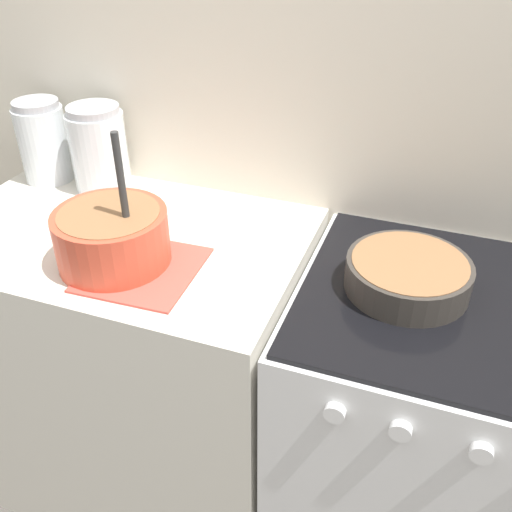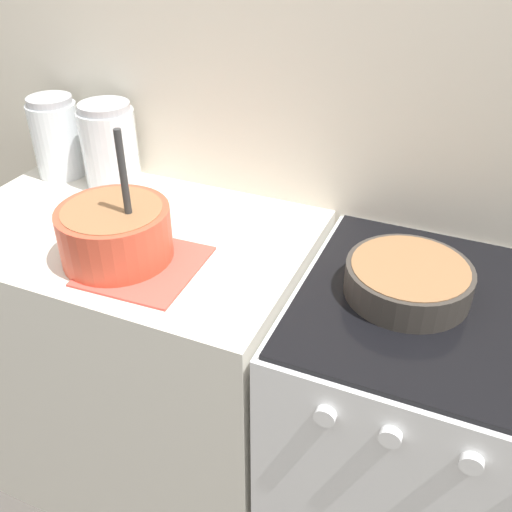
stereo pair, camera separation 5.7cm
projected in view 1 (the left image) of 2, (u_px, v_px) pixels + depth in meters
The scene contains 8 objects.
wall_back at pixel (339, 103), 1.38m from camera, with size 4.83×0.05×2.40m.
countertop_cabinet at pixel (140, 368), 1.66m from camera, with size 0.91×0.59×0.92m.
stove at pixel (424, 447), 1.43m from camera, with size 0.68×0.61×0.92m.
mixing_bowl at pixel (112, 235), 1.26m from camera, with size 0.25×0.25×0.32m.
baking_pan at pixel (408, 274), 1.19m from camera, with size 0.26×0.26×0.07m.
storage_jar_left at pixel (44, 147), 1.61m from camera, with size 0.14×0.14×0.23m.
storage_jar_middle at pixel (100, 155), 1.56m from camera, with size 0.15×0.15×0.24m.
recipe_page at pixel (143, 269), 1.27m from camera, with size 0.25×0.26×0.01m.
Camera 1 is at (0.28, -0.72, 1.65)m, focal length 40.00 mm.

